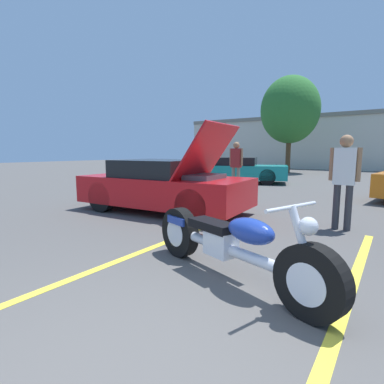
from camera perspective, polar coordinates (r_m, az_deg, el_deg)
The scene contains 9 objects.
parking_stripe_foreground at distance 4.57m, azimuth -8.11°, elevation -10.61°, with size 0.12×5.25×0.01m, color yellow.
parking_stripe_middle at distance 3.50m, azimuth 27.56°, elevation -17.32°, with size 0.12×5.25×0.01m, color yellow.
far_building at distance 27.42m, azimuth 32.40°, elevation 8.44°, with size 32.00×4.20×4.40m.
tree_background at distance 21.46m, azimuth 18.16°, elevation 14.62°, with size 3.81×3.81×6.34m.
motorcycle at distance 3.39m, azimuth 7.22°, elevation -9.99°, with size 2.56×1.09×0.97m.
show_car_hood_open at distance 7.16m, azimuth -5.33°, elevation 1.16°, with size 4.16×2.03×2.01m.
parked_car_left_row at distance 14.07m, azimuth 8.62°, elevation 4.14°, with size 4.72×3.11×1.16m.
spectator_near_motorcycle at distance 10.98m, azimuth 8.39°, elevation 5.71°, with size 0.52×0.23×1.77m.
spectator_midground at distance 6.06m, azimuth 27.04°, elevation 3.07°, with size 0.52×0.23×1.73m.
Camera 1 is at (1.15, -1.02, 1.44)m, focal length 28.00 mm.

